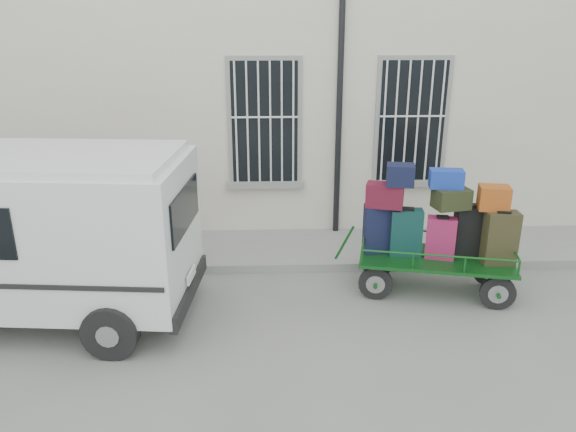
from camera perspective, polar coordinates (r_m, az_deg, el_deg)
The scene contains 5 objects.
ground at distance 8.32m, azimuth 0.59°, elevation -9.86°, with size 80.00×80.00×0.00m, color slate.
building at distance 12.76m, azimuth -0.55°, elevation 14.83°, with size 24.00×5.15×6.00m.
sidewalk at distance 10.25m, azimuth 0.02°, elevation -3.38°, with size 24.00×1.70×0.15m, color gray.
luggage_cart at distance 8.81m, azimuth 14.83°, elevation -1.57°, with size 2.77×1.51×2.04m.
van at distance 8.54m, azimuth -25.85°, elevation -0.96°, with size 4.94×2.51×2.41m.
Camera 1 is at (-0.35, -7.21, 4.13)m, focal length 35.00 mm.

